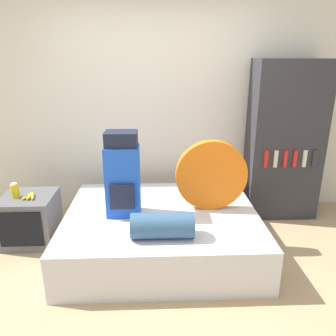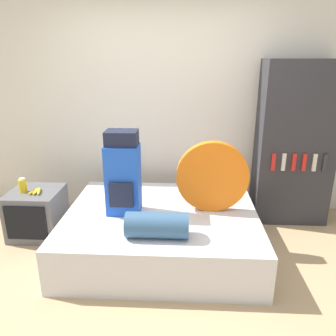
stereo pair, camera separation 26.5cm
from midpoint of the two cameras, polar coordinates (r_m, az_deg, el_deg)
name	(u,v)px [view 2 (the right image)]	position (r m, az deg, el deg)	size (l,w,h in m)	color
ground_plane	(155,288)	(2.94, 0.48, -20.29)	(16.00, 16.00, 0.00)	tan
wall_back	(166,106)	(4.00, 1.61, 10.81)	(8.00, 0.05, 2.60)	silver
bed	(162,230)	(3.32, 1.22, -10.87)	(1.85, 1.52, 0.42)	silver
backpack	(123,174)	(3.08, -5.41, -1.13)	(0.31, 0.27, 0.80)	blue
tent_bag	(212,177)	(3.17, 10.13, -1.55)	(0.69, 0.09, 0.69)	orange
sleeping_roll	(157,225)	(2.75, 0.88, -9.98)	(0.52, 0.22, 0.22)	#33567A
television	(37,213)	(3.80, -20.00, -7.38)	(0.53, 0.53, 0.51)	#5B5B60
canister	(23,185)	(3.69, -22.12, -2.86)	(0.08, 0.08, 0.15)	gold
banana_bunch	(37,191)	(3.64, -19.99, -3.84)	(0.13, 0.18, 0.03)	yellow
bookshelf	(294,144)	(4.02, 22.95, 3.83)	(0.82, 0.43, 1.84)	#2D2D33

